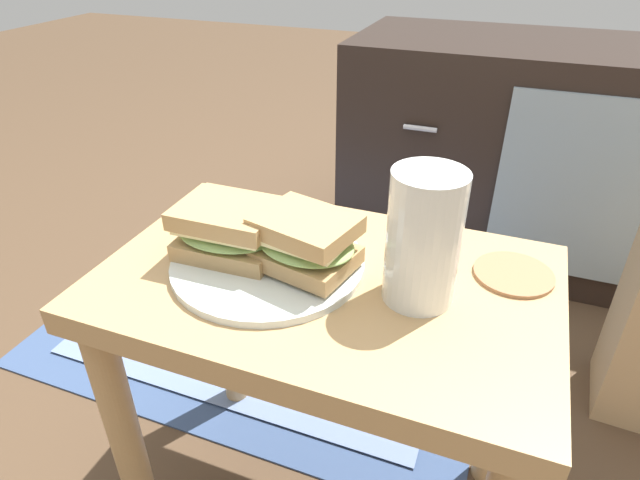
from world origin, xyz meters
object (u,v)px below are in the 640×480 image
tv_cabinet (531,155)px  beer_glass (423,242)px  sandwich_front (229,229)px  plate (268,263)px  sandwich_back (306,242)px  coaster (513,274)px

tv_cabinet → beer_glass: bearing=-97.3°
tv_cabinet → beer_glass: 0.99m
sandwich_front → beer_glass: 0.24m
plate → sandwich_back: sandwich_back is taller
tv_cabinet → sandwich_back: (-0.26, -0.95, 0.22)m
plate → sandwich_front: size_ratio=1.76×
plate → sandwich_back: size_ratio=1.74×
sandwich_front → sandwich_back: size_ratio=0.99×
sandwich_front → beer_glass: beer_glass is taller
plate → beer_glass: (0.19, 0.01, 0.07)m
beer_glass → coaster: 0.15m
tv_cabinet → plate: bearing=-108.1°
beer_glass → coaster: (0.10, 0.08, -0.07)m
tv_cabinet → coaster: size_ratio=9.87×
beer_glass → sandwich_back: bearing=-177.7°
sandwich_back → sandwich_front: bearing=179.6°
plate → coaster: size_ratio=2.52×
plate → beer_glass: bearing=1.6°
sandwich_front → beer_glass: bearing=1.1°
sandwich_front → sandwich_back: sandwich_back is taller
tv_cabinet → coaster: tv_cabinet is taller
sandwich_front → coaster: 0.36m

